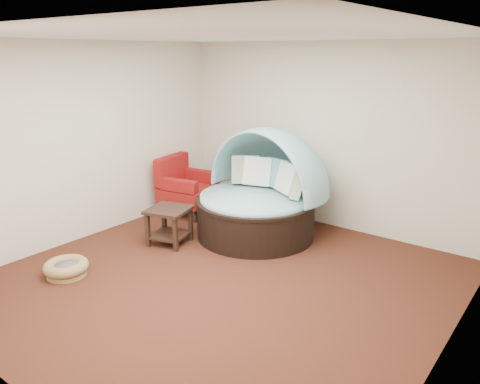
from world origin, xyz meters
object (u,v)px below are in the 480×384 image
Objects in this scene: canopy_daybed at (261,187)px; pet_basket at (66,268)px; red_armchair at (185,187)px; side_table at (169,221)px.

pet_basket is (-1.10, -2.57, -0.64)m from canopy_daybed.
red_armchair is at bearing -174.13° from canopy_daybed.
pet_basket is at bearing -106.18° from canopy_daybed.
canopy_daybed is at bearing 66.76° from pet_basket.
canopy_daybed is at bearing 52.97° from side_table.
canopy_daybed reaches higher than pet_basket.
side_table is (0.75, -1.12, -0.11)m from red_armchair.
red_armchair reaches higher than side_table.
side_table is at bearing -65.92° from red_armchair.
pet_basket is at bearing -89.60° from red_armchair.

